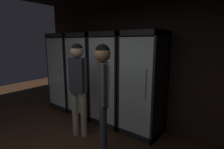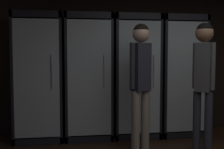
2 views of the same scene
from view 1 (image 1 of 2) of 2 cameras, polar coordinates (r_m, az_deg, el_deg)
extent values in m
cube|color=black|center=(3.70, 10.49, 4.81)|extent=(6.00, 0.06, 2.80)
cube|color=black|center=(5.02, -12.00, 1.56)|extent=(0.73, 0.04, 1.97)
cube|color=black|center=(5.09, -17.22, 1.45)|extent=(0.04, 0.67, 1.97)
cube|color=black|center=(4.56, -12.17, 0.62)|extent=(0.04, 0.67, 1.97)
cube|color=black|center=(4.76, -15.40, 12.24)|extent=(0.73, 0.67, 0.10)
cube|color=black|center=(5.06, -14.31, -9.44)|extent=(0.73, 0.67, 0.10)
cube|color=white|center=(5.00, -12.26, 1.52)|extent=(0.65, 0.02, 1.73)
cube|color=silver|center=(4.63, -18.00, 0.49)|extent=(0.65, 0.02, 1.73)
cylinder|color=#B2B2B7|center=(4.42, -16.73, 1.39)|extent=(0.02, 0.02, 0.50)
cube|color=silver|center=(5.04, -14.35, -8.69)|extent=(0.63, 0.59, 0.02)
cylinder|color=gray|center=(5.11, -15.87, -7.27)|extent=(0.07, 0.07, 0.19)
cylinder|color=gray|center=(5.07, -15.95, -5.86)|extent=(0.02, 0.02, 0.08)
cylinder|color=#2D2D33|center=(5.12, -15.85, -7.56)|extent=(0.07, 0.07, 0.05)
cylinder|color=brown|center=(4.86, -13.41, -8.11)|extent=(0.07, 0.07, 0.18)
cylinder|color=brown|center=(4.82, -13.48, -6.62)|extent=(0.02, 0.02, 0.08)
cylinder|color=beige|center=(4.87, -13.41, -8.13)|extent=(0.07, 0.07, 0.07)
cube|color=silver|center=(4.91, -14.59, -3.95)|extent=(0.63, 0.59, 0.02)
cylinder|color=gray|center=(5.07, -15.97, -2.33)|extent=(0.07, 0.07, 0.20)
cylinder|color=gray|center=(5.04, -16.04, -0.89)|extent=(0.02, 0.02, 0.06)
cylinder|color=beige|center=(5.06, -15.97, -2.30)|extent=(0.07, 0.07, 0.05)
cylinder|color=#336B38|center=(4.90, -14.18, -2.54)|extent=(0.07, 0.07, 0.22)
cylinder|color=#336B38|center=(4.87, -14.26, -0.83)|extent=(0.03, 0.03, 0.08)
cylinder|color=white|center=(4.90, -14.18, -2.67)|extent=(0.08, 0.08, 0.08)
cylinder|color=#9EAD99|center=(4.73, -13.01, -3.03)|extent=(0.06, 0.06, 0.21)
cylinder|color=#9EAD99|center=(4.70, -13.09, -1.25)|extent=(0.02, 0.02, 0.09)
cylinder|color=white|center=(4.73, -13.01, -3.10)|extent=(0.07, 0.07, 0.07)
cube|color=silver|center=(4.82, -14.83, 1.00)|extent=(0.63, 0.59, 0.02)
cylinder|color=#9EAD99|center=(4.97, -17.03, 2.32)|extent=(0.07, 0.07, 0.18)
cylinder|color=#9EAD99|center=(4.95, -17.11, 3.74)|extent=(0.03, 0.03, 0.07)
cylinder|color=tan|center=(4.97, -17.03, 2.23)|extent=(0.07, 0.07, 0.05)
cylinder|color=#194723|center=(4.86, -15.36, 2.44)|extent=(0.07, 0.07, 0.22)
cylinder|color=#194723|center=(4.84, -15.45, 4.21)|extent=(0.03, 0.03, 0.09)
cylinder|color=white|center=(4.86, -15.34, 2.11)|extent=(0.07, 0.07, 0.07)
cylinder|color=brown|center=(4.76, -14.27, 2.32)|extent=(0.06, 0.06, 0.22)
cylinder|color=brown|center=(4.74, -14.36, 4.08)|extent=(0.02, 0.02, 0.08)
cylinder|color=#B2332D|center=(4.76, -14.27, 2.31)|extent=(0.06, 0.06, 0.06)
cylinder|color=black|center=(4.62, -13.11, 2.18)|extent=(0.07, 0.07, 0.23)
cylinder|color=black|center=(4.60, -13.19, 4.10)|extent=(0.03, 0.03, 0.08)
cylinder|color=tan|center=(4.62, -13.11, 2.28)|extent=(0.08, 0.08, 0.07)
cube|color=silver|center=(4.77, -15.09, 6.10)|extent=(0.63, 0.59, 0.02)
cylinder|color=black|center=(4.88, -16.58, 7.31)|extent=(0.07, 0.07, 0.19)
cylinder|color=black|center=(4.87, -16.67, 8.92)|extent=(0.02, 0.02, 0.09)
cylinder|color=#B2332D|center=(4.88, -16.58, 7.17)|extent=(0.07, 0.07, 0.05)
cylinder|color=#194723|center=(4.65, -13.84, 7.52)|extent=(0.08, 0.08, 0.22)
cylinder|color=#194723|center=(4.65, -13.93, 9.42)|extent=(0.02, 0.02, 0.09)
cylinder|color=white|center=(4.65, -13.84, 7.55)|extent=(0.08, 0.08, 0.07)
cube|color=black|center=(4.47, -5.56, 0.61)|extent=(0.73, 0.04, 1.97)
cube|color=black|center=(4.50, -11.52, 0.51)|extent=(0.04, 0.67, 1.97)
cube|color=black|center=(4.01, -5.02, -0.56)|extent=(0.04, 0.67, 1.97)
cube|color=black|center=(4.17, -8.82, 12.73)|extent=(0.73, 0.67, 0.10)
cube|color=black|center=(4.52, -8.12, -11.73)|extent=(0.73, 0.67, 0.10)
cube|color=white|center=(4.45, -5.82, 0.56)|extent=(0.65, 0.02, 1.73)
cube|color=silver|center=(4.03, -11.77, -0.69)|extent=(0.65, 0.02, 1.73)
cylinder|color=#B2B2B7|center=(3.84, -9.96, 0.28)|extent=(0.02, 0.02, 0.50)
cube|color=silver|center=(4.49, -8.14, -10.91)|extent=(0.63, 0.59, 0.02)
cylinder|color=black|center=(4.55, -9.77, -9.26)|extent=(0.07, 0.07, 0.19)
cylinder|color=black|center=(4.50, -9.82, -7.62)|extent=(0.02, 0.02, 0.08)
cylinder|color=#2D2D33|center=(4.55, -9.76, -9.51)|extent=(0.07, 0.07, 0.07)
cylinder|color=gray|center=(4.32, -7.08, -10.18)|extent=(0.07, 0.07, 0.21)
cylinder|color=gray|center=(4.28, -7.12, -8.46)|extent=(0.02, 0.02, 0.07)
cylinder|color=#B2332D|center=(4.33, -7.08, -10.30)|extent=(0.07, 0.07, 0.08)
cube|color=silver|center=(4.31, -8.35, -3.81)|extent=(0.63, 0.59, 0.02)
cylinder|color=black|center=(4.43, -10.29, -1.96)|extent=(0.07, 0.07, 0.21)
cylinder|color=black|center=(4.40, -10.36, 0.00)|extent=(0.02, 0.02, 0.10)
cylinder|color=tan|center=(4.43, -10.29, -1.91)|extent=(0.08, 0.08, 0.06)
cylinder|color=#194723|center=(4.28, -8.46, -2.36)|extent=(0.08, 0.08, 0.21)
cylinder|color=#194723|center=(4.25, -8.52, -0.38)|extent=(0.03, 0.03, 0.09)
cylinder|color=beige|center=(4.28, -8.45, -2.58)|extent=(0.08, 0.08, 0.06)
cylinder|color=brown|center=(4.15, -6.31, -2.52)|extent=(0.07, 0.07, 0.24)
cylinder|color=brown|center=(4.12, -6.35, -0.39)|extent=(0.02, 0.02, 0.08)
cylinder|color=#2D2D33|center=(4.15, -6.30, -2.66)|extent=(0.08, 0.08, 0.07)
cube|color=silver|center=(4.20, -8.56, 3.78)|extent=(0.63, 0.59, 0.02)
cylinder|color=gray|center=(4.34, -9.58, 5.49)|extent=(0.07, 0.07, 0.21)
cylinder|color=gray|center=(4.33, -9.64, 7.43)|extent=(0.02, 0.02, 0.08)
cylinder|color=#2D2D33|center=(4.34, -9.56, 5.08)|extent=(0.08, 0.08, 0.07)
cylinder|color=black|center=(4.11, -6.83, 5.04)|extent=(0.08, 0.08, 0.18)
cylinder|color=black|center=(4.10, -6.87, 6.72)|extent=(0.03, 0.03, 0.06)
cylinder|color=beige|center=(4.11, -6.84, 5.15)|extent=(0.08, 0.08, 0.06)
cube|color=black|center=(3.99, 2.54, -0.59)|extent=(0.73, 0.04, 1.97)
cube|color=black|center=(3.96, -4.18, -0.70)|extent=(0.04, 0.67, 1.97)
cube|color=black|center=(3.55, 4.19, -2.07)|extent=(0.04, 0.67, 1.97)
cube|color=black|center=(3.66, -0.24, 13.12)|extent=(0.73, 0.67, 0.10)
cube|color=black|center=(4.05, -0.22, -14.41)|extent=(0.73, 0.67, 0.10)
cube|color=white|center=(3.97, 2.29, -0.66)|extent=(0.65, 0.02, 1.73)
cube|color=silver|center=(3.50, -3.48, -2.25)|extent=(0.65, 0.02, 1.73)
cylinder|color=#B2B2B7|center=(3.32, -0.93, -1.20)|extent=(0.02, 0.02, 0.50)
cube|color=silver|center=(4.02, -0.22, -13.51)|extent=(0.63, 0.59, 0.02)
cylinder|color=#194723|center=(4.11, -2.53, -11.12)|extent=(0.06, 0.06, 0.23)
cylinder|color=#194723|center=(4.05, -2.55, -9.02)|extent=(0.02, 0.02, 0.09)
cylinder|color=#2D2D33|center=(4.11, -2.53, -11.34)|extent=(0.07, 0.07, 0.08)
cylinder|color=#336B38|center=(3.95, -0.56, -12.41)|extent=(0.07, 0.07, 0.18)
cylinder|color=#336B38|center=(3.90, -0.56, -10.55)|extent=(0.02, 0.02, 0.09)
cylinder|color=beige|center=(3.96, -0.56, -12.74)|extent=(0.07, 0.07, 0.05)
cylinder|color=#194723|center=(3.85, 2.32, -12.77)|extent=(0.08, 0.08, 0.22)
cylinder|color=#194723|center=(3.79, 2.34, -10.70)|extent=(0.03, 0.03, 0.08)
cylinder|color=white|center=(3.85, 2.32, -12.85)|extent=(0.08, 0.08, 0.07)
cube|color=silver|center=(3.82, -0.22, -5.64)|extent=(0.63, 0.59, 0.02)
cylinder|color=#9EAD99|center=(3.92, -3.18, -3.68)|extent=(0.08, 0.08, 0.19)
cylinder|color=#9EAD99|center=(3.89, -3.20, -1.66)|extent=(0.03, 0.03, 0.10)
cylinder|color=#B2332D|center=(3.93, -3.17, -4.04)|extent=(0.08, 0.08, 0.06)
cylinder|color=#9EAD99|center=(3.83, -1.12, -3.91)|extent=(0.08, 0.08, 0.20)
cylinder|color=#9EAD99|center=(3.79, -1.13, -1.78)|extent=(0.02, 0.02, 0.09)
cylinder|color=#B2332D|center=(3.83, -1.12, -4.01)|extent=(0.08, 0.08, 0.07)
cylinder|color=#336B38|center=(3.74, 0.67, -4.26)|extent=(0.08, 0.08, 0.20)
cylinder|color=#336B38|center=(3.70, 0.67, -2.30)|extent=(0.03, 0.03, 0.06)
cylinder|color=#B2332D|center=(3.75, 0.67, -4.71)|extent=(0.08, 0.08, 0.08)
cylinder|color=#9EAD99|center=(3.67, 2.81, -4.68)|extent=(0.07, 0.07, 0.19)
cylinder|color=#9EAD99|center=(3.64, 2.83, -2.79)|extent=(0.03, 0.03, 0.06)
cylinder|color=#B2332D|center=(3.68, 2.81, -5.08)|extent=(0.08, 0.08, 0.06)
cube|color=silver|center=(3.69, -0.23, 2.92)|extent=(0.63, 0.59, 0.02)
cylinder|color=#336B38|center=(3.79, -3.58, 5.03)|extent=(0.07, 0.07, 0.24)
cylinder|color=#336B38|center=(3.78, -3.60, 7.39)|extent=(0.03, 0.03, 0.08)
cylinder|color=white|center=(3.79, -3.57, 4.72)|extent=(0.08, 0.08, 0.07)
cylinder|color=#336B38|center=(3.74, -0.80, 4.97)|extent=(0.06, 0.06, 0.24)
cylinder|color=#336B38|center=(3.73, -0.80, 7.27)|extent=(0.02, 0.02, 0.06)
cylinder|color=#2D2D33|center=(3.74, -0.80, 5.07)|extent=(0.07, 0.07, 0.07)
cylinder|color=#194723|center=(3.65, 1.03, 4.72)|extent=(0.07, 0.07, 0.22)
cylinder|color=#194723|center=(3.64, 1.04, 7.19)|extent=(0.02, 0.02, 0.09)
cylinder|color=white|center=(3.66, 1.03, 4.33)|extent=(0.07, 0.07, 0.08)
cylinder|color=gray|center=(3.50, 2.42, 4.51)|extent=(0.07, 0.07, 0.23)
cylinder|color=gray|center=(3.49, 2.44, 7.13)|extent=(0.02, 0.02, 0.09)
cylinder|color=tan|center=(3.51, 2.42, 4.43)|extent=(0.07, 0.07, 0.07)
cube|color=black|center=(3.62, 12.56, -2.05)|extent=(0.73, 0.04, 1.97)
cube|color=black|center=(3.51, 5.25, -2.24)|extent=(0.04, 0.67, 1.97)
cube|color=black|center=(3.21, 15.76, -3.88)|extent=(0.04, 0.67, 1.97)
cube|color=black|center=(3.25, 10.84, 13.20)|extent=(0.73, 0.67, 0.10)
cube|color=black|center=(3.68, 9.75, -17.33)|extent=(0.73, 0.67, 0.10)
cube|color=white|center=(3.59, 12.36, -2.14)|extent=(0.65, 0.02, 1.73)
cube|color=silver|center=(3.06, 7.47, -4.23)|extent=(0.65, 0.02, 1.73)
cylinder|color=#B2B2B7|center=(2.92, 10.99, -3.11)|extent=(0.02, 0.02, 0.50)
cube|color=silver|center=(3.65, 9.79, -16.36)|extent=(0.63, 0.59, 0.02)
cylinder|color=gray|center=(3.69, 6.51, -13.86)|extent=(0.07, 0.07, 0.22)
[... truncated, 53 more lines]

